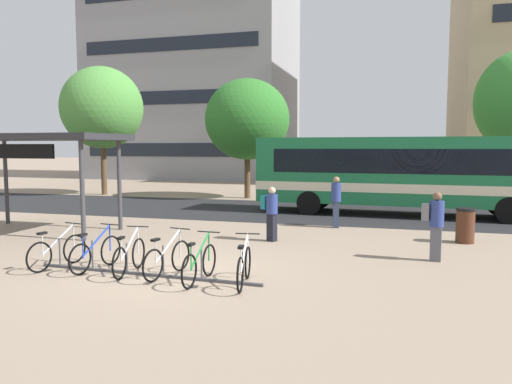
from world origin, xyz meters
The scene contains 18 objects.
ground centered at (0.00, 0.00, 0.00)m, with size 200.00×200.00×0.00m, color gray.
bus_lane_asphalt centered at (0.00, 10.88, 0.00)m, with size 80.00×7.20×0.01m, color #232326.
city_bus centered at (5.31, 10.87, 1.78)m, with size 12.13×3.14×3.20m.
bike_rack centered at (-0.41, -0.49, 0.10)m, with size 5.42×0.32×0.70m.
parked_bicycle_silver_0 centered at (-2.72, -0.40, 0.38)m, with size 0.53×1.70×0.99m.
parked_bicycle_blue_1 centered at (-1.74, -0.32, 0.38)m, with size 0.52×1.72×0.99m.
parked_bicycle_silver_2 centered at (-0.83, -0.42, 0.38)m, with size 0.52×1.72×0.99m.
parked_bicycle_silver_3 centered at (0.09, -0.40, 0.38)m, with size 0.52×1.71×0.99m.
parked_bicycle_green_4 centered at (0.94, -0.64, 0.38)m, with size 0.52×1.72×0.99m.
parked_bicycle_white_5 centered at (1.90, -0.62, 0.38)m, with size 0.52×1.71×0.99m.
transit_shelter centered at (-6.50, 3.62, 3.01)m, with size 5.51×2.86×3.23m.
commuter_grey_pack_0 centered at (5.80, 2.69, 0.99)m, with size 0.56×0.39×1.72m.
commuter_teal_pack_1 centered at (1.30, 4.08, 0.94)m, with size 0.61×0.53×1.63m.
commuter_teal_pack_2 centered at (2.89, 7.05, 1.03)m, with size 0.40×0.57×1.79m.
trash_bin centered at (6.86, 5.35, 0.52)m, with size 0.55×0.55×1.03m.
street_tree_0 centered at (-2.90, 15.59, 4.30)m, with size 4.60×4.60×6.50m.
street_tree_2 centered at (-11.62, 15.18, 5.07)m, with size 4.73×4.73×7.46m.
building_left_wing centered at (-13.04, 32.83, 10.72)m, with size 17.31×11.73×21.44m.
Camera 1 is at (4.75, -9.83, 2.81)m, focal length 33.98 mm.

